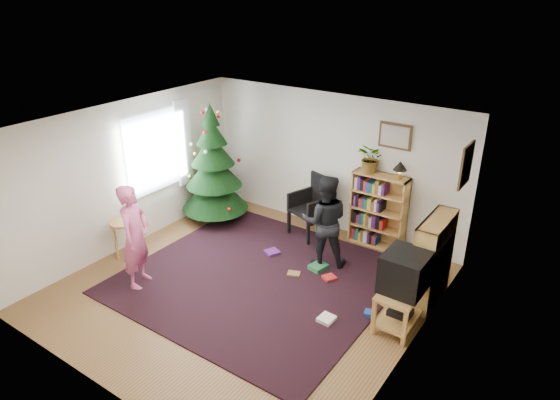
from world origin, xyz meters
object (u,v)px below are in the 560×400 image
Objects in this scene: crt_tv at (405,272)px; potted_plant at (372,159)px; picture_back at (395,136)px; bookshelf_right at (432,260)px; christmas_tree at (214,173)px; person_by_chair at (325,221)px; picture_right at (466,165)px; table_lamp at (400,167)px; bookshelf_back at (378,210)px; tv_stand at (401,303)px; armchair at (314,203)px; person_standing at (135,237)px; stool at (123,230)px.

potted_plant is at bearing 127.24° from crt_tv.
bookshelf_right is (1.19, -1.22, -1.29)m from picture_back.
christmas_tree is at bearing -163.40° from potted_plant.
person_by_chair reaches higher than bookshelf_right.
picture_right is 4.53m from christmas_tree.
christmas_tree reaches higher than person_by_chair.
picture_back reaches higher than table_lamp.
table_lamp is (0.18, -0.14, -0.45)m from picture_back.
picture_back is 0.42× the size of bookshelf_back.
table_lamp is (3.26, 0.82, 0.56)m from christmas_tree.
bookshelf_right is 1.51× the size of tv_stand.
bookshelf_back is at bearing 123.10° from tv_stand.
christmas_tree is 2.62× the size of tv_stand.
person_standing is at bearing -95.66° from armchair.
christmas_tree is (-3.08, -0.96, -1.01)m from picture_back.
table_lamp is at bearing 115.97° from tv_stand.
christmas_tree is 2.95m from potted_plant.
potted_plant is (-0.32, -0.14, -0.41)m from picture_back.
christmas_tree reaches higher than tv_stand.
table_lamp reaches higher than person_by_chair.
picture_right is (1.33, -0.73, 0.00)m from picture_back.
person_standing is 2.88m from person_by_chair.
picture_back is 1.12× the size of potted_plant.
person_standing is at bearing -26.02° from stool.
picture_right reaches higher than tv_stand.
tv_stand is at bearing 0.00° from crt_tv.
tv_stand is at bearing 12.04° from stool.
bookshelf_right is 0.82m from tv_stand.
potted_plant is (-1.51, 1.08, 0.88)m from bookshelf_right.
bookshelf_back reaches higher than armchair.
bookshelf_back is 1.97× the size of stool.
bookshelf_back reaches higher than crt_tv.
picture_back is at bearing 151.31° from picture_right.
person_by_chair is at bearing -111.75° from bookshelf_back.
picture_right is 2.02m from bookshelf_back.
armchair is at bearing 145.69° from crt_tv.
person_standing is at bearing -159.66° from tv_stand.
table_lamp is (0.30, 0.00, 0.84)m from bookshelf_back.
stool is 0.43× the size of person_by_chair.
christmas_tree is at bearing 166.49° from tv_stand.
armchair reaches higher than tv_stand.
picture_right is at bearing -77.77° from person_standing.
armchair is 3.65× the size of table_lamp.
picture_right is 0.37× the size of person_standing.
table_lamp is (-0.89, 1.82, 1.18)m from tv_stand.
armchair is at bearing 50.14° from stool.
stool is (-2.10, -2.52, -0.08)m from armchair.
potted_plant reaches higher than person_standing.
stool is 4.59m from table_lamp.
christmas_tree is at bearing -165.83° from table_lamp.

